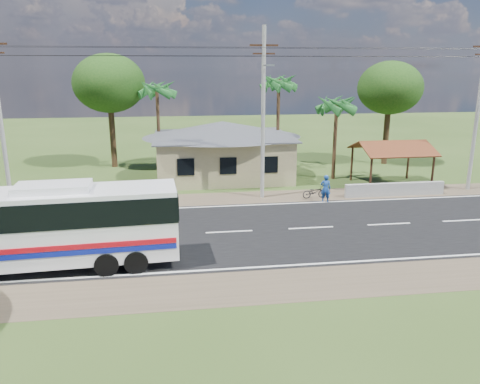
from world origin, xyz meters
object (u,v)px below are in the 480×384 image
object	(u,v)px
person	(326,189)
motorcycle	(315,192)
coach_bus	(31,222)
waiting_shed	(392,149)

from	to	relation	value
person	motorcycle	bearing A→B (deg)	-49.99
coach_bus	motorcycle	size ratio (longest dim) A/B	7.53
waiting_shed	person	size ratio (longest dim) A/B	2.86
coach_bus	person	xyz separation A→B (m)	(15.66, 8.35, -1.27)
motorcycle	person	xyz separation A→B (m)	(0.40, -1.02, 0.48)
coach_bus	person	bearing A→B (deg)	24.89
coach_bus	motorcycle	world-z (taller)	coach_bus
coach_bus	person	size ratio (longest dim) A/B	6.82
coach_bus	motorcycle	distance (m)	17.99
coach_bus	motorcycle	xyz separation A→B (m)	(15.25, 9.37, -1.74)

